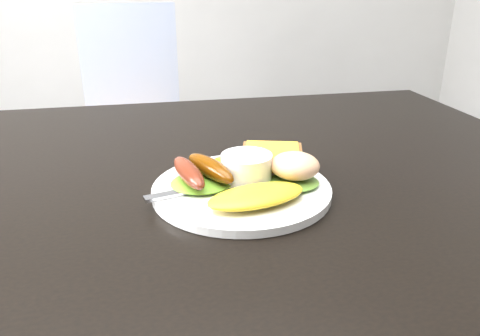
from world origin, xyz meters
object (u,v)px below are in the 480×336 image
object	(u,v)px
dining_table	(181,181)
dining_chair	(135,129)
person	(158,69)
plate	(242,190)

from	to	relation	value
dining_table	dining_chair	bearing A→B (deg)	94.46
dining_table	dining_chair	size ratio (longest dim) A/B	3.08
dining_chair	person	world-z (taller)	person
dining_table	person	size ratio (longest dim) A/B	0.78
dining_table	person	xyz separation A→B (m)	(-0.00, 0.70, 0.04)
dining_chair	dining_table	bearing A→B (deg)	-92.87
dining_chair	plate	size ratio (longest dim) A/B	1.70
dining_chair	plate	world-z (taller)	plate
dining_table	person	distance (m)	0.70
plate	person	bearing A→B (deg)	95.04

